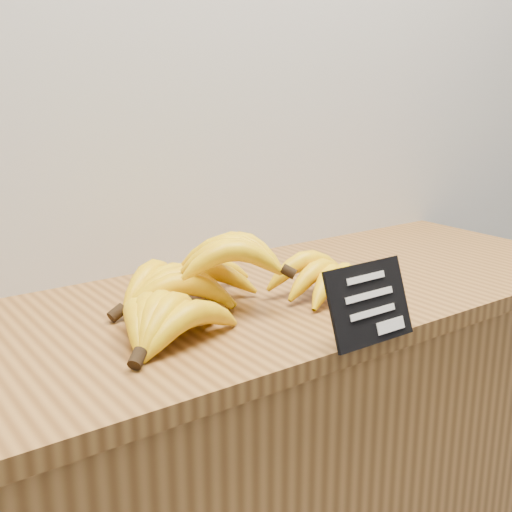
% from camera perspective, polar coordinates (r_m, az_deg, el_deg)
% --- Properties ---
extents(counter_top, '(1.56, 0.54, 0.03)m').
position_cam_1_polar(counter_top, '(1.14, -1.47, -4.55)').
color(counter_top, olive).
rests_on(counter_top, counter).
extents(chalkboard_sign, '(0.15, 0.05, 0.11)m').
position_cam_1_polar(chalkboard_sign, '(0.96, 10.06, -4.17)').
color(chalkboard_sign, black).
rests_on(chalkboard_sign, counter_top).
extents(banana_pile, '(0.53, 0.36, 0.12)m').
position_cam_1_polar(banana_pile, '(1.08, -3.95, -2.54)').
color(banana_pile, yellow).
rests_on(banana_pile, counter_top).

